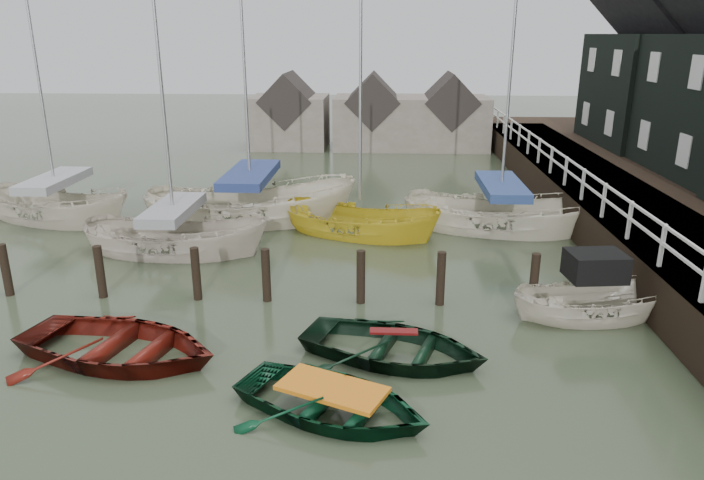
# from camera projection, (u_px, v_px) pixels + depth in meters

# --- Properties ---
(ground) EXTENTS (120.00, 120.00, 0.00)m
(ground) POSITION_uv_depth(u_px,v_px,m) (298.00, 359.00, 13.17)
(ground) COLOR #2B3622
(ground) RESTS_ON ground
(pier) EXTENTS (3.04, 32.00, 2.70)m
(pier) POSITION_uv_depth(u_px,v_px,m) (604.00, 208.00, 21.96)
(pier) COLOR black
(pier) RESTS_ON ground
(mooring_pilings) EXTENTS (13.72, 0.22, 1.80)m
(mooring_pilings) POSITION_uv_depth(u_px,v_px,m) (270.00, 283.00, 15.92)
(mooring_pilings) COLOR black
(mooring_pilings) RESTS_ON ground
(far_sheds) EXTENTS (14.00, 4.08, 4.39)m
(far_sheds) POSITION_uv_depth(u_px,v_px,m) (370.00, 116.00, 37.20)
(far_sheds) COLOR #665B51
(far_sheds) RESTS_ON ground
(rowboat_red) EXTENTS (5.06, 4.13, 0.92)m
(rowboat_red) POSITION_uv_depth(u_px,v_px,m) (121.00, 358.00, 13.21)
(rowboat_red) COLOR #52120B
(rowboat_red) RESTS_ON ground
(rowboat_green) EXTENTS (4.43, 3.89, 0.76)m
(rowboat_green) POSITION_uv_depth(u_px,v_px,m) (333.00, 413.00, 11.30)
(rowboat_green) COLOR black
(rowboat_green) RESTS_ON ground
(rowboat_dkgreen) EXTENTS (4.65, 3.93, 0.82)m
(rowboat_dkgreen) POSITION_uv_depth(u_px,v_px,m) (393.00, 358.00, 13.24)
(rowboat_dkgreen) COLOR black
(rowboat_dkgreen) RESTS_ON ground
(motorboat) EXTENTS (4.07, 1.91, 2.35)m
(motorboat) POSITION_uv_depth(u_px,v_px,m) (592.00, 314.00, 15.07)
(motorboat) COLOR beige
(motorboat) RESTS_ON ground
(sailboat_a) EXTENTS (6.10, 2.69, 9.97)m
(sailboat_a) POSITION_uv_depth(u_px,v_px,m) (177.00, 250.00, 19.63)
(sailboat_a) COLOR beige
(sailboat_a) RESTS_ON ground
(sailboat_b) EXTENTS (7.92, 3.97, 11.61)m
(sailboat_b) POSITION_uv_depth(u_px,v_px,m) (252.00, 220.00, 22.85)
(sailboat_b) COLOR beige
(sailboat_b) RESTS_ON ground
(sailboat_c) EXTENTS (6.05, 4.01, 9.36)m
(sailboat_c) POSITION_uv_depth(u_px,v_px,m) (360.00, 234.00, 21.41)
(sailboat_c) COLOR gold
(sailboat_c) RESTS_ON ground
(sailboat_d) EXTENTS (7.15, 3.99, 12.15)m
(sailboat_d) POSITION_uv_depth(u_px,v_px,m) (499.00, 228.00, 21.88)
(sailboat_d) COLOR beige
(sailboat_d) RESTS_ON ground
(sailboat_e) EXTENTS (6.83, 4.38, 10.87)m
(sailboat_e) POSITION_uv_depth(u_px,v_px,m) (60.00, 218.00, 23.02)
(sailboat_e) COLOR beige
(sailboat_e) RESTS_ON ground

